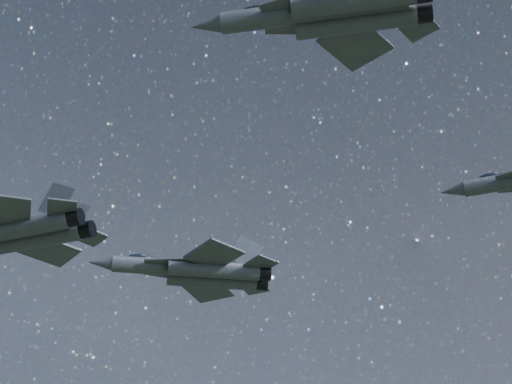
{
  "coord_description": "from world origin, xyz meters",
  "views": [
    {
      "loc": [
        -0.57,
        -59.74,
        104.37
      ],
      "look_at": [
        0.08,
        -0.88,
        143.97
      ],
      "focal_mm": 60.0,
      "sensor_mm": 36.0,
      "label": 1
    }
  ],
  "objects": [
    {
      "name": "jet_lead",
      "position": [
        -20.14,
        2.21,
        141.74
      ],
      "size": [
        17.75,
        11.88,
        4.49
      ],
      "rotation": [
        0.0,
        0.0,
        -0.33
      ],
      "color": "#333A40"
    },
    {
      "name": "jet_left",
      "position": [
        -5.68,
        17.83,
        146.68
      ],
      "size": [
        19.64,
        13.71,
        4.94
      ],
      "rotation": [
        0.0,
        0.0,
        0.12
      ],
      "color": "#333A40"
    },
    {
      "name": "jet_right",
      "position": [
        4.45,
        -23.84,
        141.45
      ],
      "size": [
        15.25,
        10.51,
        3.83
      ],
      "rotation": [
        0.0,
        0.0,
        -0.19
      ],
      "color": "#333A40"
    }
  ]
}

